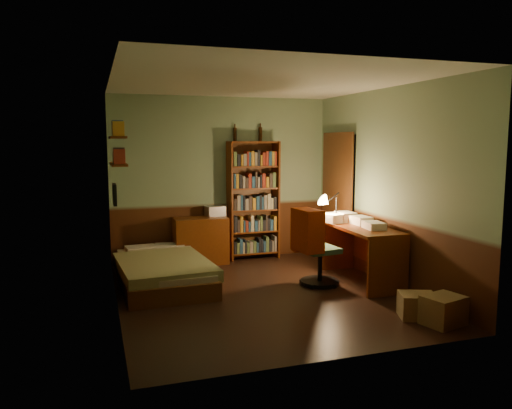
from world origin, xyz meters
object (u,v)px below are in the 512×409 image
object	(u,v)px
bookshelf	(253,201)
office_chair	(320,244)
desk	(360,254)
cardboard_box_b	(417,306)
desk_lamp	(336,201)
bed	(162,261)
mini_stereo	(215,211)
dresser	(201,241)
cardboard_box_a	(443,310)

from	to	relation	value
bookshelf	office_chair	world-z (taller)	bookshelf
desk	bookshelf	bearing A→B (deg)	120.36
cardboard_box_b	desk_lamp	bearing A→B (deg)	90.69
bed	mini_stereo	bearing A→B (deg)	44.54
dresser	mini_stereo	distance (m)	0.53
mini_stereo	office_chair	xyz separation A→B (m)	(1.02, -1.73, -0.25)
mini_stereo	bookshelf	world-z (taller)	bookshelf
bookshelf	cardboard_box_a	distance (m)	3.66
bookshelf	desk_lamp	bearing A→B (deg)	-62.06
bed	desk	distance (m)	2.67
bookshelf	desk	xyz separation A→B (m)	(0.96, -1.73, -0.57)
bed	bookshelf	bearing A→B (deg)	29.79
bed	bookshelf	world-z (taller)	bookshelf
desk	desk_lamp	xyz separation A→B (m)	(-0.14, 0.45, 0.67)
dresser	desk_lamp	size ratio (longest dim) A/B	1.42
desk	dresser	bearing A→B (deg)	139.65
dresser	desk_lamp	xyz separation A→B (m)	(1.71, -1.20, 0.69)
bed	cardboard_box_a	xyz separation A→B (m)	(2.58, -2.46, -0.15)
mini_stereo	cardboard_box_a	world-z (taller)	mini_stereo
mini_stereo	cardboard_box_b	distance (m)	3.60
bed	desk	size ratio (longest dim) A/B	1.40
desk_lamp	office_chair	world-z (taller)	desk_lamp
office_chair	bed	bearing A→B (deg)	154.35
dresser	cardboard_box_a	bearing A→B (deg)	-61.32
bed	office_chair	xyz separation A→B (m)	(1.99, -0.71, 0.25)
bed	desk_lamp	world-z (taller)	desk_lamp
desk_lamp	bed	bearing A→B (deg)	175.66
desk	desk_lamp	size ratio (longest dim) A/B	2.48
bed	dresser	size ratio (longest dim) A/B	2.45
dresser	desk	size ratio (longest dim) A/B	0.57
bed	desk	xyz separation A→B (m)	(2.57, -0.75, 0.08)
office_chair	mini_stereo	bearing A→B (deg)	114.43
mini_stereo	desk	size ratio (longest dim) A/B	0.20
bed	office_chair	distance (m)	2.13
bookshelf	cardboard_box_a	xyz separation A→B (m)	(0.98, -3.44, -0.80)
cardboard_box_a	bookshelf	bearing A→B (deg)	105.90
bookshelf	mini_stereo	bearing A→B (deg)	171.53
desk_lamp	cardboard_box_b	bearing A→B (deg)	-86.52
bookshelf	desk_lamp	distance (m)	1.53
bookshelf	desk_lamp	xyz separation A→B (m)	(0.82, -1.28, 0.10)
bed	cardboard_box_a	world-z (taller)	bed
bed	office_chair	bearing A→B (deg)	-21.26
bookshelf	desk	size ratio (longest dim) A/B	1.33
desk	desk_lamp	bearing A→B (deg)	108.43
desk	cardboard_box_b	size ratio (longest dim) A/B	3.81
bed	bookshelf	distance (m)	1.99
bookshelf	desk	bearing A→B (deg)	-65.69
desk_lamp	cardboard_box_b	xyz separation A→B (m)	(0.02, -1.90, -0.92)
desk	office_chair	distance (m)	0.60
dresser	cardboard_box_a	world-z (taller)	dresser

